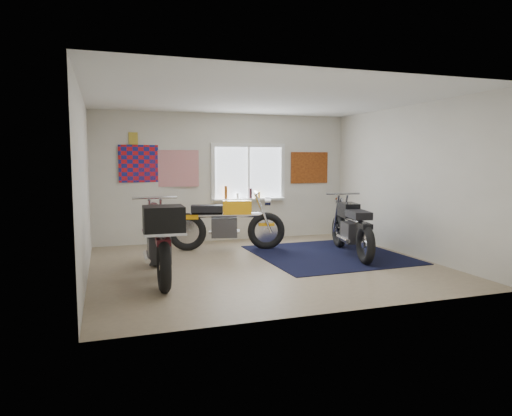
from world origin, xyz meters
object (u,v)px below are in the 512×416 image
object	(u,v)px
navy_rug	(328,255)
black_chrome_bike	(351,229)
yellow_triumph	(227,224)
maroon_tourer	(159,239)

from	to	relation	value
navy_rug	black_chrome_bike	size ratio (longest dim) A/B	1.22
yellow_triumph	navy_rug	bearing A→B (deg)	-19.24
yellow_triumph	maroon_tourer	bearing A→B (deg)	-114.24
black_chrome_bike	maroon_tourer	distance (m)	3.58
black_chrome_bike	maroon_tourer	bearing A→B (deg)	113.45
navy_rug	maroon_tourer	xyz separation A→B (m)	(-3.12, -0.86, 0.60)
yellow_triumph	black_chrome_bike	distance (m)	2.35
black_chrome_bike	maroon_tourer	size ratio (longest dim) A/B	0.94
navy_rug	black_chrome_bike	xyz separation A→B (m)	(0.38, -0.15, 0.48)
navy_rug	maroon_tourer	distance (m)	3.29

